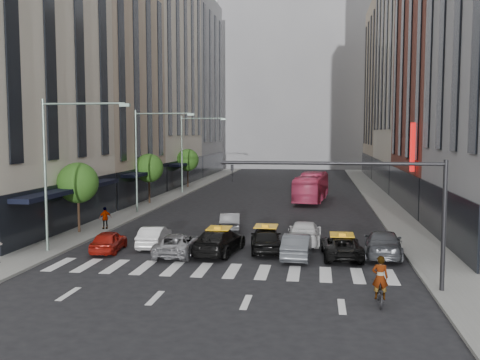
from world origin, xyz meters
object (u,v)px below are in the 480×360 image
at_px(car_red, 109,241).
at_px(taxi_left, 219,241).
at_px(car_white_front, 154,237).
at_px(pedestrian_far, 105,218).
at_px(streetlamp_near, 60,154).
at_px(bus, 311,187).
at_px(streetlamp_mid, 147,147).
at_px(streetlamp_far, 190,144).
at_px(taxi_center, 266,239).
at_px(motorcycle, 380,294).

relative_size(car_red, taxi_left, 0.73).
distance_m(car_white_front, pedestrian_far, 7.06).
height_order(streetlamp_near, car_red, streetlamp_near).
bearing_deg(bus, streetlamp_near, 68.44).
bearing_deg(streetlamp_mid, taxi_left, -57.75).
relative_size(car_red, car_white_front, 0.94).
bearing_deg(taxi_left, car_red, 11.72).
relative_size(streetlamp_far, car_red, 2.37).
xyz_separation_m(streetlamp_far, taxi_center, (11.94, -29.75, -5.13)).
bearing_deg(taxi_center, streetlamp_near, 3.05).
distance_m(car_red, car_white_front, 2.87).
distance_m(bus, motorcycle, 33.94).
height_order(streetlamp_mid, motorcycle, streetlamp_mid).
bearing_deg(pedestrian_far, taxi_left, 109.84).
relative_size(taxi_left, bus, 0.49).
distance_m(streetlamp_mid, motorcycle, 29.49).
height_order(bus, pedestrian_far, bus).
height_order(car_white_front, taxi_center, taxi_center).
bearing_deg(car_white_front, car_red, 32.23).
bearing_deg(motorcycle, pedestrian_far, -36.82).
xyz_separation_m(streetlamp_far, taxi_left, (9.23, -30.64, -5.15)).
height_order(streetlamp_mid, streetlamp_far, same).
bearing_deg(taxi_center, car_white_front, -10.42).
bearing_deg(streetlamp_mid, car_red, -80.51).
bearing_deg(car_white_front, taxi_center, 173.44).
bearing_deg(motorcycle, car_white_front, -35.14).
bearing_deg(car_red, bus, -120.05).
xyz_separation_m(car_white_front, pedestrian_far, (-5.20, 4.76, 0.29)).
height_order(streetlamp_far, car_white_front, streetlamp_far).
height_order(streetlamp_far, taxi_center, streetlamp_far).
relative_size(streetlamp_near, bus, 0.85).
bearing_deg(streetlamp_near, bus, 61.82).
bearing_deg(streetlamp_far, taxi_center, -68.13).
distance_m(streetlamp_near, car_red, 5.90).
xyz_separation_m(car_red, pedestrian_far, (-2.88, 6.44, 0.31)).
distance_m(streetlamp_far, car_white_front, 30.26).
bearing_deg(streetlamp_far, taxi_left, -73.23).
distance_m(streetlamp_mid, car_red, 16.17).
xyz_separation_m(taxi_left, pedestrian_far, (-9.59, 5.99, 0.20)).
relative_size(car_white_front, motorcycle, 2.23).
distance_m(streetlamp_far, bus, 15.89).
distance_m(streetlamp_near, pedestrian_far, 8.87).
height_order(streetlamp_far, taxi_left, streetlamp_far).
relative_size(streetlamp_far, taxi_left, 1.73).
bearing_deg(taxi_center, streetlamp_mid, -56.63).
bearing_deg(taxi_left, motorcycle, 142.86).
relative_size(streetlamp_near, streetlamp_mid, 1.00).
distance_m(taxi_center, bus, 24.62).
distance_m(taxi_left, pedestrian_far, 11.31).
height_order(taxi_left, taxi_center, taxi_center).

